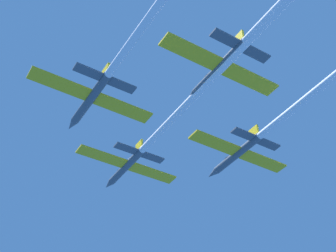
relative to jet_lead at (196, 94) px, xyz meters
The scene contains 2 objects.
jet_lead is the anchor object (origin of this frame).
jet_right_wing 18.63m from the jet_lead, 37.68° to the right, with size 20.56×67.83×3.41m.
Camera 1 is at (-33.74, -69.29, -51.45)m, focal length 50.74 mm.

